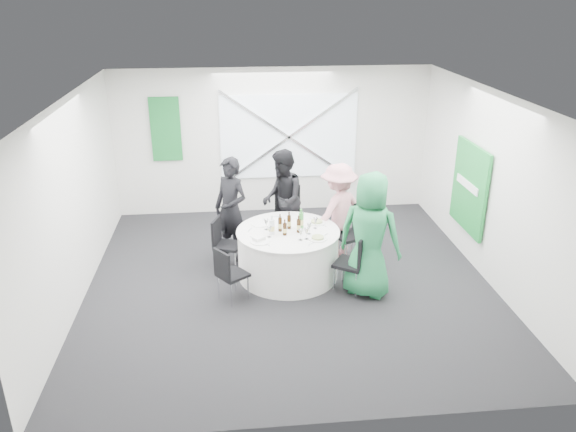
{
  "coord_description": "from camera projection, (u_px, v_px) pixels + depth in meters",
  "views": [
    {
      "loc": [
        -0.79,
        -7.46,
        4.18
      ],
      "look_at": [
        0.0,
        0.2,
        1.0
      ],
      "focal_mm": 35.0,
      "sensor_mm": 36.0,
      "label": 1
    }
  ],
  "objects": [
    {
      "name": "chair_back_left",
      "position": [
        223.0,
        240.0,
        8.74
      ],
      "size": [
        0.49,
        0.49,
        0.84
      ],
      "rotation": [
        0.0,
        0.0,
        1.24
      ],
      "color": "black",
      "rests_on": "floor"
    },
    {
      "name": "fork_c",
      "position": [
        253.0,
        238.0,
        8.17
      ],
      "size": [
        0.11,
        0.13,
        0.01
      ],
      "primitive_type": "cube",
      "rotation": [
        0.0,
        0.0,
        -2.45
      ],
      "color": "silver",
      "rests_on": "banquet_table"
    },
    {
      "name": "green_water_bottle",
      "position": [
        301.0,
        221.0,
        8.47
      ],
      "size": [
        0.08,
        0.08,
        0.31
      ],
      "color": "green",
      "rests_on": "banquet_table"
    },
    {
      "name": "window_brace_b",
      "position": [
        289.0,
        137.0,
        10.67
      ],
      "size": [
        2.63,
        0.05,
        1.84
      ],
      "primitive_type": "cube",
      "rotation": [
        0.0,
        -0.97,
        0.0
      ],
      "color": "silver",
      "rests_on": "window_panel"
    },
    {
      "name": "chair_front_left",
      "position": [
        228.0,
        271.0,
        7.83
      ],
      "size": [
        0.52,
        0.52,
        0.82
      ],
      "rotation": [
        0.0,
        0.0,
        2.21
      ],
      "color": "black",
      "rests_on": "floor"
    },
    {
      "name": "wall_front",
      "position": [
        323.0,
        306.0,
        5.24
      ],
      "size": [
        6.0,
        0.0,
        6.0
      ],
      "primitive_type": "plane",
      "rotation": [
        -1.57,
        0.0,
        0.0
      ],
      "color": "silver",
      "rests_on": "floor"
    },
    {
      "name": "person_man_back_left",
      "position": [
        231.0,
        209.0,
        8.99
      ],
      "size": [
        0.73,
        0.72,
        1.7
      ],
      "primitive_type": "imported",
      "rotation": [
        0.0,
        0.0,
        -0.72
      ],
      "color": "black",
      "rests_on": "floor"
    },
    {
      "name": "green_sign",
      "position": [
        469.0,
        188.0,
        8.9
      ],
      "size": [
        0.05,
        1.2,
        1.4
      ],
      "primitive_type": "cube",
      "color": "#188832",
      "rests_on": "wall_right"
    },
    {
      "name": "green_banner",
      "position": [
        166.0,
        129.0,
        10.4
      ],
      "size": [
        0.55,
        0.04,
        1.2
      ],
      "primitive_type": "cube",
      "color": "#136231",
      "rests_on": "wall_back"
    },
    {
      "name": "wine_glass_f",
      "position": [
        307.0,
        231.0,
        8.1
      ],
      "size": [
        0.07,
        0.07,
        0.17
      ],
      "color": "white",
      "rests_on": "banquet_table"
    },
    {
      "name": "beer_bottle_d",
      "position": [
        285.0,
        229.0,
        8.25
      ],
      "size": [
        0.06,
        0.06,
        0.25
      ],
      "color": "#331C09",
      "rests_on": "banquet_table"
    },
    {
      "name": "fork_b",
      "position": [
        295.0,
        216.0,
        8.94
      ],
      "size": [
        0.15,
        0.02,
        0.01
      ],
      "primitive_type": "cube",
      "rotation": [
        0.0,
        0.0,
        1.57
      ],
      "color": "silver",
      "rests_on": "banquet_table"
    },
    {
      "name": "chair_back",
      "position": [
        287.0,
        210.0,
        9.63
      ],
      "size": [
        0.5,
        0.51,
        1.01
      ],
      "rotation": [
        0.0,
        0.0,
        -0.1
      ],
      "color": "black",
      "rests_on": "floor"
    },
    {
      "name": "person_woman_green",
      "position": [
        370.0,
        235.0,
        7.88
      ],
      "size": [
        1.07,
        0.96,
        1.84
      ],
      "primitive_type": "imported",
      "rotation": [
        0.0,
        0.0,
        2.61
      ],
      "color": "#227F48",
      "rests_on": "floor"
    },
    {
      "name": "wall_left",
      "position": [
        73.0,
        203.0,
        7.71
      ],
      "size": [
        0.0,
        6.0,
        6.0
      ],
      "primitive_type": "plane",
      "rotation": [
        1.57,
        0.0,
        1.57
      ],
      "color": "silver",
      "rests_on": "floor"
    },
    {
      "name": "wall_right",
      "position": [
        491.0,
        188.0,
        8.28
      ],
      "size": [
        0.0,
        6.0,
        6.0
      ],
      "primitive_type": "plane",
      "rotation": [
        1.57,
        0.0,
        -1.57
      ],
      "color": "silver",
      "rests_on": "floor"
    },
    {
      "name": "plate_back",
      "position": [
        290.0,
        216.0,
        8.93
      ],
      "size": [
        0.26,
        0.26,
        0.01
      ],
      "color": "white",
      "rests_on": "banquet_table"
    },
    {
      "name": "chair_back_right",
      "position": [
        354.0,
        230.0,
        9.01
      ],
      "size": [
        0.54,
        0.54,
        0.92
      ],
      "rotation": [
        0.0,
        0.0,
        -1.2
      ],
      "color": "black",
      "rests_on": "floor"
    },
    {
      "name": "knife_a",
      "position": [
        250.0,
        230.0,
        8.45
      ],
      "size": [
        0.08,
        0.14,
        0.01
      ],
      "primitive_type": "cube",
      "rotation": [
        0.0,
        0.0,
        2.68
      ],
      "color": "silver",
      "rests_on": "banquet_table"
    },
    {
      "name": "wine_glass_d",
      "position": [
        309.0,
        226.0,
        8.27
      ],
      "size": [
        0.07,
        0.07,
        0.17
      ],
      "color": "white",
      "rests_on": "banquet_table"
    },
    {
      "name": "wine_glass_b",
      "position": [
        302.0,
        215.0,
        8.67
      ],
      "size": [
        0.07,
        0.07,
        0.17
      ],
      "color": "white",
      "rests_on": "banquet_table"
    },
    {
      "name": "beer_bottle_a",
      "position": [
        280.0,
        225.0,
        8.38
      ],
      "size": [
        0.06,
        0.06,
        0.27
      ],
      "color": "#331C09",
      "rests_on": "banquet_table"
    },
    {
      "name": "wall_back",
      "position": [
        273.0,
        141.0,
        10.75
      ],
      "size": [
        6.0,
        0.0,
        6.0
      ],
      "primitive_type": "plane",
      "rotation": [
        1.57,
        0.0,
        0.0
      ],
      "color": "silver",
      "rests_on": "floor"
    },
    {
      "name": "banquet_table",
      "position": [
        288.0,
        253.0,
        8.57
      ],
      "size": [
        1.56,
        1.56,
        0.76
      ],
      "color": "silver",
      "rests_on": "floor"
    },
    {
      "name": "person_man_back",
      "position": [
        282.0,
        200.0,
        9.39
      ],
      "size": [
        0.47,
        0.83,
        1.7
      ],
      "primitive_type": "imported",
      "rotation": [
        0.0,
        0.0,
        -1.58
      ],
      "color": "black",
      "rests_on": "floor"
    },
    {
      "name": "chair_front_right",
      "position": [
        356.0,
        259.0,
        8.04
      ],
      "size": [
        0.58,
        0.58,
        0.92
      ],
      "rotation": [
        0.0,
        0.0,
        4.13
      ],
      "color": "black",
      "rests_on": "floor"
    },
    {
      "name": "plate_back_right",
      "position": [
        317.0,
        222.0,
        8.7
      ],
      "size": [
        0.27,
        0.27,
        0.04
      ],
      "color": "white",
      "rests_on": "banquet_table"
    },
    {
      "name": "person_woman_pink",
      "position": [
        338.0,
        211.0,
        9.04
      ],
      "size": [
        1.12,
        0.98,
        1.6
      ],
      "primitive_type": "imported",
      "rotation": [
        0.0,
        0.0,
        -2.55
      ],
      "color": "pink",
      "rests_on": "floor"
    },
    {
      "name": "fork_e",
      "position": [
        311.0,
        244.0,
        7.99
      ],
      "size": [
        0.11,
        0.12,
        0.01
      ],
      "primitive_type": "cube",
      "rotation": [
        0.0,
        0.0,
        -0.77
      ],
      "color": "silver",
      "rests_on": "banquet_table"
    },
    {
      "name": "knife_c",
      "position": [
        267.0,
        245.0,
        7.97
      ],
      "size": [
        0.1,
        0.13,
        0.01
      ],
      "primitive_type": "cube",
      "rotation": [
        0.0,
        0.0,
        -2.52
      ],
      "color": "silver",
      "rests_on": "banquet_table"
    },
    {
      "name": "knife_d",
      "position": [
        313.0,
        220.0,
        8.82
      ],
      "size": [
        0.08,
        0.14,
        0.01
      ],
      "primitive_type": "cube",
      "rotation": [
        0.0,
        0.0,
        0.43
      ],
      "color": "silver",
      "rests_on": "banquet_table"
    },
    {
      "name": "knife_b",
      "position": [
        277.0,
        217.0,
        8.93
      ],
      "size": [
        0.15,
        0.03,
        0.01
      ],
      "primitive_type": "cube",
      "rotation": [
        0.0,
        0.0,
        1.48
      ],
      "color": "silver",
      "rests_on": "banquet_table"
    },
    {
      "name": "window_brace_a",
      "position": [
        289.0,
        137.0,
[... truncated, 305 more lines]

